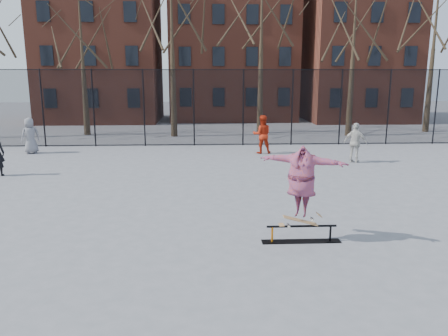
{
  "coord_description": "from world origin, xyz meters",
  "views": [
    {
      "loc": [
        -0.86,
        -10.05,
        3.76
      ],
      "look_at": [
        -0.34,
        1.5,
        1.25
      ],
      "focal_mm": 35.0,
      "sensor_mm": 36.0,
      "label": 1
    }
  ],
  "objects_px": {
    "skate_rail": "(301,235)",
    "bystander_white": "(355,143)",
    "skater": "(302,186)",
    "skateboard": "(300,223)",
    "bystander_grey": "(30,136)",
    "bystander_red": "(262,134)"
  },
  "relations": [
    {
      "from": "skateboard",
      "to": "skater",
      "type": "relative_size",
      "value": 0.43
    },
    {
      "from": "skateboard",
      "to": "bystander_red",
      "type": "relative_size",
      "value": 0.47
    },
    {
      "from": "skate_rail",
      "to": "bystander_grey",
      "type": "height_order",
      "value": "bystander_grey"
    },
    {
      "from": "skate_rail",
      "to": "bystander_red",
      "type": "bearing_deg",
      "value": 87.13
    },
    {
      "from": "skate_rail",
      "to": "bystander_white",
      "type": "height_order",
      "value": "bystander_white"
    },
    {
      "from": "skate_rail",
      "to": "skateboard",
      "type": "relative_size",
      "value": 2.1
    },
    {
      "from": "skater",
      "to": "bystander_grey",
      "type": "distance_m",
      "value": 15.77
    },
    {
      "from": "skate_rail",
      "to": "bystander_white",
      "type": "bearing_deg",
      "value": 64.33
    },
    {
      "from": "skater",
      "to": "bystander_white",
      "type": "height_order",
      "value": "skater"
    },
    {
      "from": "skate_rail",
      "to": "bystander_grey",
      "type": "xyz_separation_m",
      "value": [
        -10.51,
        11.78,
        0.7
      ]
    },
    {
      "from": "skateboard",
      "to": "bystander_red",
      "type": "height_order",
      "value": "bystander_red"
    },
    {
      "from": "skater",
      "to": "bystander_red",
      "type": "relative_size",
      "value": 1.08
    },
    {
      "from": "skateboard",
      "to": "bystander_grey",
      "type": "distance_m",
      "value": 15.77
    },
    {
      "from": "skate_rail",
      "to": "skater",
      "type": "xyz_separation_m",
      "value": [
        -0.04,
        0.0,
        1.15
      ]
    },
    {
      "from": "skateboard",
      "to": "bystander_red",
      "type": "xyz_separation_m",
      "value": [
        0.6,
        11.31,
        0.46
      ]
    },
    {
      "from": "skate_rail",
      "to": "skateboard",
      "type": "height_order",
      "value": "skateboard"
    },
    {
      "from": "bystander_white",
      "to": "skater",
      "type": "bearing_deg",
      "value": 97.72
    },
    {
      "from": "skater",
      "to": "bystander_red",
      "type": "height_order",
      "value": "skater"
    },
    {
      "from": "skater",
      "to": "bystander_white",
      "type": "distance_m",
      "value": 9.9
    },
    {
      "from": "skate_rail",
      "to": "skateboard",
      "type": "xyz_separation_m",
      "value": [
        -0.04,
        0.0,
        0.29
      ]
    },
    {
      "from": "skater",
      "to": "bystander_red",
      "type": "xyz_separation_m",
      "value": [
        0.6,
        11.31,
        -0.39
      ]
    },
    {
      "from": "skater",
      "to": "bystander_red",
      "type": "bearing_deg",
      "value": 111.74
    }
  ]
}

